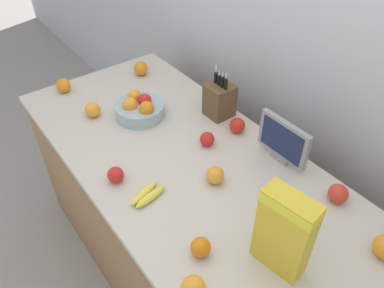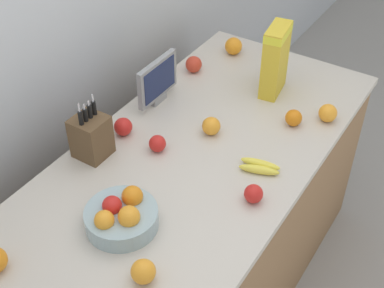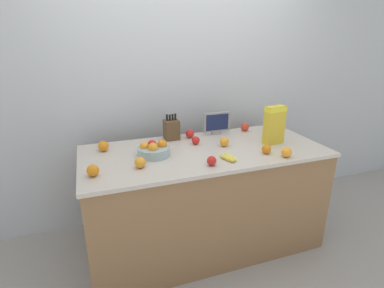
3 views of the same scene
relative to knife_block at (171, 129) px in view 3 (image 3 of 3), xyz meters
The scene contains 19 objects.
ground_plane 1.07m from the knife_block, 62.07° to the right, with size 14.00×14.00×0.00m, color gray.
wall_back 0.47m from the knife_block, 59.83° to the left, with size 9.00×0.06×2.60m.
counter 0.67m from the knife_block, 62.07° to the right, with size 1.98×0.89×0.91m.
knife_block is the anchor object (origin of this frame).
small_monitor 0.44m from the knife_block, ahead, with size 0.26×0.03×0.21m.
cereal_box 0.89m from the knife_block, 27.04° to the right, with size 0.19×0.11×0.33m.
fruit_bowl 0.41m from the knife_block, 125.37° to the right, with size 0.25×0.25×0.12m.
banana_bunch 0.67m from the knife_block, 65.83° to the right, with size 0.11×0.17×0.03m.
apple_front 0.74m from the knife_block, ahead, with size 0.08×0.08×0.08m, color red.
apple_rear 0.67m from the knife_block, 80.48° to the right, with size 0.07×0.07×0.07m, color red.
apple_leftmost 0.26m from the knife_block, 52.56° to the right, with size 0.07×0.07×0.07m, color red.
apple_rightmost 0.18m from the knife_block, ahead, with size 0.08×0.08×0.08m, color red.
orange_front_center 0.61m from the knife_block, 169.51° to the right, with size 0.09×0.09×0.09m, color orange.
orange_mid_left 0.90m from the knife_block, 141.16° to the right, with size 0.08×0.08×0.08m, color orange.
orange_front_left 1.00m from the knife_block, 44.68° to the right, with size 0.08×0.08×0.08m, color orange.
orange_back_center 1.00m from the knife_block, ahead, with size 0.09×0.09×0.09m, color orange.
orange_mid_right 0.85m from the knife_block, 44.38° to the right, with size 0.07×0.07×0.07m, color orange.
orange_by_cereal 0.66m from the knife_block, 125.51° to the right, with size 0.08×0.08×0.08m, color orange.
orange_front_right 0.50m from the knife_block, 42.00° to the right, with size 0.08×0.08×0.08m, color orange.
Camera 3 is at (-0.86, -2.12, 1.78)m, focal length 28.00 mm.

